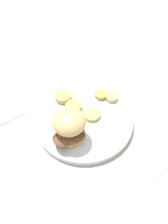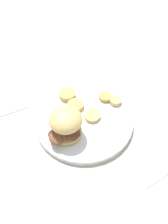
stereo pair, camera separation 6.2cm
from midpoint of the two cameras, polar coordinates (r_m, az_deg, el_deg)
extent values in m
plane|color=#B2A899|center=(0.65, 2.71, -2.62)|extent=(4.00, 4.00, 0.00)
cylinder|color=white|center=(0.65, 2.74, -2.16)|extent=(0.29, 0.29, 0.02)
torus|color=white|center=(0.64, 2.76, -1.76)|extent=(0.29, 0.29, 0.01)
cylinder|color=tan|center=(0.60, -1.56, -5.39)|extent=(0.08, 0.08, 0.01)
ellipsoid|color=brown|center=(0.57, -4.26, -7.17)|extent=(0.05, 0.04, 0.02)
ellipsoid|color=#4C281E|center=(0.58, -5.43, -5.66)|extent=(0.04, 0.04, 0.01)
ellipsoid|color=brown|center=(0.58, 0.55, -5.18)|extent=(0.05, 0.04, 0.02)
ellipsoid|color=#563323|center=(0.57, -0.07, -5.77)|extent=(0.05, 0.05, 0.01)
ellipsoid|color=brown|center=(0.57, -0.72, -6.05)|extent=(0.04, 0.03, 0.02)
ellipsoid|color=#DBB26B|center=(0.55, -1.68, -2.21)|extent=(0.09, 0.09, 0.05)
cylinder|color=tan|center=(0.66, 0.46, 1.60)|extent=(0.05, 0.05, 0.01)
cylinder|color=tan|center=(0.69, -1.86, 4.45)|extent=(0.05, 0.05, 0.01)
cylinder|color=tan|center=(0.69, 8.10, 3.80)|extent=(0.04, 0.04, 0.01)
cylinder|color=#DBB766|center=(0.64, 4.93, -1.08)|extent=(0.05, 0.05, 0.01)
cylinder|color=#DBB766|center=(0.68, 10.78, 2.80)|extent=(0.04, 0.04, 0.01)
cube|color=silver|center=(0.60, 21.94, -15.52)|extent=(0.03, 0.10, 0.00)
cube|color=white|center=(0.72, -16.49, 1.71)|extent=(0.09, 0.12, 0.01)
camera|label=1|loc=(0.03, -87.13, 3.46)|focal=35.00mm
camera|label=2|loc=(0.03, 92.87, -3.46)|focal=35.00mm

